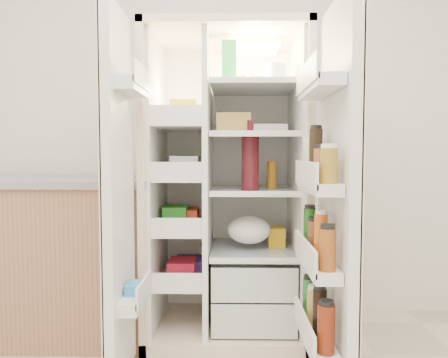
{
  "coord_description": "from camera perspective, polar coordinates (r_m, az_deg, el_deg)",
  "views": [
    {
      "loc": [
        0.12,
        -0.92,
        1.09
      ],
      "look_at": [
        0.07,
        1.25,
        0.96
      ],
      "focal_mm": 34.0,
      "sensor_mm": 36.0,
      "label": 1
    }
  ],
  "objects": [
    {
      "name": "wall_back",
      "position": [
        2.94,
        -1.18,
        8.42
      ],
      "size": [
        4.0,
        0.02,
        2.7
      ],
      "primitive_type": "cube",
      "color": "white",
      "rests_on": "floor"
    },
    {
      "name": "refrigerator",
      "position": [
        2.6,
        0.75,
        -4.27
      ],
      "size": [
        0.92,
        0.7,
        1.8
      ],
      "color": "beige",
      "rests_on": "floor"
    },
    {
      "name": "freezer_door",
      "position": [
        2.05,
        -13.92,
        -2.33
      ],
      "size": [
        0.15,
        0.4,
        1.72
      ],
      "color": "white",
      "rests_on": "floor"
    },
    {
      "name": "fridge_door",
      "position": [
        1.95,
        14.46,
        -3.41
      ],
      "size": [
        0.17,
        0.58,
        1.72
      ],
      "color": "white",
      "rests_on": "floor"
    },
    {
      "name": "kitchen_counter",
      "position": [
        2.83,
        -22.19,
        -9.44
      ],
      "size": [
        1.31,
        0.7,
        0.95
      ],
      "color": "#9F6F4F",
      "rests_on": "floor"
    }
  ]
}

